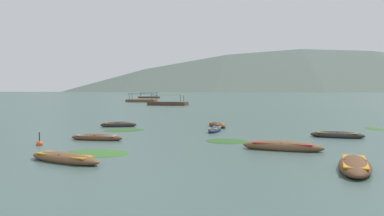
{
  "coord_description": "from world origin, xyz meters",
  "views": [
    {
      "loc": [
        -1.03,
        -4.14,
        3.14
      ],
      "look_at": [
        -3.01,
        37.43,
        1.24
      ],
      "focal_mm": 35.36,
      "sensor_mm": 36.0,
      "label": 1
    }
  ],
  "objects": [
    {
      "name": "weed_patch_4",
      "position": [
        -6.71,
        14.47,
        0.0
      ],
      "size": [
        4.01,
        3.35,
        0.14
      ],
      "primitive_type": "ellipsoid",
      "rotation": [
        0.0,
        0.0,
        2.89
      ],
      "color": "#38662D",
      "rests_on": "ground"
    },
    {
      "name": "rowboat_6",
      "position": [
        -9.02,
        28.42,
        0.17
      ],
      "size": [
        3.24,
        1.48,
        0.55
      ],
      "color": "#2D2826",
      "rests_on": "ground"
    },
    {
      "name": "mountain_1",
      "position": [
        -738.64,
        2328.76,
        231.4
      ],
      "size": [
        1370.01,
        1370.01,
        462.8
      ],
      "primitive_type": "cone",
      "color": "#4C5B56",
      "rests_on": "ground"
    },
    {
      "name": "rowboat_1",
      "position": [
        -0.65,
        25.06,
        0.15
      ],
      "size": [
        1.46,
        3.31,
        0.48
      ],
      "color": "navy",
      "rests_on": "ground"
    },
    {
      "name": "rowboat_4",
      "position": [
        2.81,
        15.94,
        0.19
      ],
      "size": [
        4.36,
        2.31,
        0.62
      ],
      "color": "brown",
      "rests_on": "ground"
    },
    {
      "name": "weed_patch_2",
      "position": [
        0.04,
        19.31,
        0.0
      ],
      "size": [
        3.51,
        3.4,
        0.14
      ],
      "primitive_type": "ellipsoid",
      "rotation": [
        0.0,
        0.0,
        2.71
      ],
      "color": "#2D5628",
      "rests_on": "ground"
    },
    {
      "name": "rowboat_8",
      "position": [
        -8.24,
        19.52,
        0.15
      ],
      "size": [
        3.58,
        1.37,
        0.49
      ],
      "color": "brown",
      "rests_on": "ground"
    },
    {
      "name": "rowboat_3",
      "position": [
        7.53,
        21.58,
        0.17
      ],
      "size": [
        3.65,
        2.07,
        0.54
      ],
      "color": "#2D2826",
      "rests_on": "ground"
    },
    {
      "name": "ferry_2",
      "position": [
        -10.12,
        77.19,
        0.45
      ],
      "size": [
        8.84,
        5.0,
        2.54
      ],
      "color": "#4C3323",
      "rests_on": "ground"
    },
    {
      "name": "weed_patch_1",
      "position": [
        12.67,
        27.64,
        0.0
      ],
      "size": [
        1.63,
        2.96,
        0.14
      ],
      "primitive_type": "ellipsoid",
      "rotation": [
        0.0,
        0.0,
        1.65
      ],
      "color": "#38662D",
      "rests_on": "ground"
    },
    {
      "name": "ferry_0",
      "position": [
        -26.74,
        153.6,
        0.45
      ],
      "size": [
        9.52,
        5.62,
        2.54
      ],
      "color": "brown",
      "rests_on": "ground"
    },
    {
      "name": "rowboat_2",
      "position": [
        -7.44,
        12.13,
        0.16
      ],
      "size": [
        4.09,
        2.78,
        0.52
      ],
      "color": "brown",
      "rests_on": "ground"
    },
    {
      "name": "mountain_2",
      "position": [
        239.54,
        1986.66,
        304.51
      ],
      "size": [
        2389.73,
        2389.73,
        609.02
      ],
      "primitive_type": "cone",
      "color": "#56665B",
      "rests_on": "ground"
    },
    {
      "name": "rowboat_7",
      "position": [
        -0.4,
        28.79,
        0.16
      ],
      "size": [
        1.98,
        3.58,
        0.5
      ],
      "color": "#4C3323",
      "rests_on": "ground"
    },
    {
      "name": "ground_plane",
      "position": [
        0.0,
        1500.0,
        0.0
      ],
      "size": [
        6000.0,
        6000.0,
        0.0
      ],
      "primitive_type": "plane",
      "color": "#425B56"
    },
    {
      "name": "rowboat_0",
      "position": [
        4.71,
        10.98,
        0.18
      ],
      "size": [
        2.48,
        4.32,
        0.58
      ],
      "color": "brown",
      "rests_on": "ground"
    },
    {
      "name": "ferry_1",
      "position": [
        -19.92,
        99.35,
        0.45
      ],
      "size": [
        8.79,
        4.25,
        2.54
      ],
      "color": "brown",
      "rests_on": "ground"
    },
    {
      "name": "weed_patch_5",
      "position": [
        -7.84,
        25.47,
        0.0
      ],
      "size": [
        4.19,
        3.98,
        0.14
      ],
      "primitive_type": "ellipsoid",
      "rotation": [
        0.0,
        0.0,
        0.54
      ],
      "color": "#2D5628",
      "rests_on": "ground"
    },
    {
      "name": "mooring_buoy",
      "position": [
        -10.83,
        17.01,
        0.09
      ],
      "size": [
        0.37,
        0.37,
        0.87
      ],
      "color": "#DB4C1E",
      "rests_on": "ground"
    }
  ]
}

